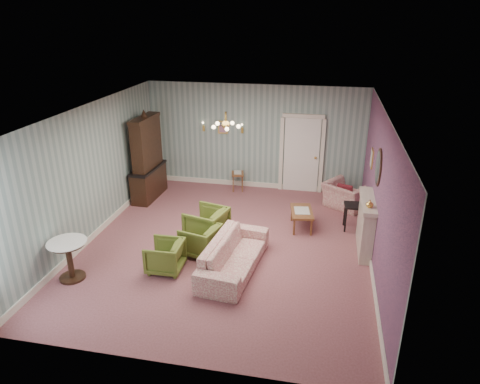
% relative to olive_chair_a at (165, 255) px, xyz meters
% --- Properties ---
extents(floor, '(7.00, 7.00, 0.00)m').
position_rel_olive_chair_a_xyz_m(floor, '(0.96, 1.18, -0.34)').
color(floor, '#92555B').
rests_on(floor, ground).
extents(ceiling, '(7.00, 7.00, 0.00)m').
position_rel_olive_chair_a_xyz_m(ceiling, '(0.96, 1.18, 2.56)').
color(ceiling, white).
rests_on(ceiling, ground).
extents(wall_back, '(6.00, 0.00, 6.00)m').
position_rel_olive_chair_a_xyz_m(wall_back, '(0.96, 4.68, 1.11)').
color(wall_back, gray).
rests_on(wall_back, ground).
extents(wall_front, '(6.00, 0.00, 6.00)m').
position_rel_olive_chair_a_xyz_m(wall_front, '(0.96, -2.32, 1.11)').
color(wall_front, gray).
rests_on(wall_front, ground).
extents(wall_left, '(0.00, 7.00, 7.00)m').
position_rel_olive_chair_a_xyz_m(wall_left, '(-2.04, 1.18, 1.11)').
color(wall_left, gray).
rests_on(wall_left, ground).
extents(wall_right, '(0.00, 7.00, 7.00)m').
position_rel_olive_chair_a_xyz_m(wall_right, '(3.96, 1.18, 1.11)').
color(wall_right, gray).
rests_on(wall_right, ground).
extents(wall_right_floral, '(0.00, 7.00, 7.00)m').
position_rel_olive_chair_a_xyz_m(wall_right_floral, '(3.94, 1.18, 1.11)').
color(wall_right_floral, '#BA5D81').
rests_on(wall_right_floral, ground).
extents(door, '(1.12, 0.12, 2.16)m').
position_rel_olive_chair_a_xyz_m(door, '(2.26, 4.64, 0.74)').
color(door, white).
rests_on(door, floor).
extents(olive_chair_a, '(0.63, 0.67, 0.68)m').
position_rel_olive_chair_a_xyz_m(olive_chair_a, '(0.00, 0.00, 0.00)').
color(olive_chair_a, '#5B6A25').
rests_on(olive_chair_a, floor).
extents(olive_chair_b, '(0.80, 0.83, 0.71)m').
position_rel_olive_chair_a_xyz_m(olive_chair_b, '(0.50, 0.73, 0.02)').
color(olive_chair_b, '#5B6A25').
rests_on(olive_chair_b, floor).
extents(olive_chair_c, '(0.92, 0.95, 0.81)m').
position_rel_olive_chair_a_xyz_m(olive_chair_c, '(0.46, 1.35, 0.07)').
color(olive_chair_c, '#5B6A25').
rests_on(olive_chair_c, floor).
extents(sofa_chintz, '(0.88, 2.23, 0.85)m').
position_rel_olive_chair_a_xyz_m(sofa_chintz, '(1.29, 0.30, 0.09)').
color(sofa_chintz, '#A54251').
rests_on(sofa_chintz, floor).
extents(wingback_chair, '(1.21, 1.11, 0.88)m').
position_rel_olive_chair_a_xyz_m(wingback_chair, '(3.49, 3.72, 0.10)').
color(wingback_chair, '#A54251').
rests_on(wingback_chair, floor).
extents(dresser, '(0.54, 1.42, 2.34)m').
position_rel_olive_chair_a_xyz_m(dresser, '(-1.69, 3.36, 0.83)').
color(dresser, black).
rests_on(dresser, floor).
extents(fireplace, '(0.30, 1.40, 1.16)m').
position_rel_olive_chair_a_xyz_m(fireplace, '(3.82, 1.58, 0.24)').
color(fireplace, beige).
rests_on(fireplace, floor).
extents(mantel_vase, '(0.15, 0.15, 0.15)m').
position_rel_olive_chair_a_xyz_m(mantel_vase, '(3.80, 1.18, 0.90)').
color(mantel_vase, gold).
rests_on(mantel_vase, fireplace).
extents(oval_mirror, '(0.04, 0.76, 0.84)m').
position_rel_olive_chair_a_xyz_m(oval_mirror, '(3.92, 1.58, 1.51)').
color(oval_mirror, white).
rests_on(oval_mirror, wall_right).
extents(framed_print, '(0.04, 0.34, 0.42)m').
position_rel_olive_chair_a_xyz_m(framed_print, '(3.93, 2.93, 1.26)').
color(framed_print, gold).
rests_on(framed_print, wall_right).
extents(coffee_table, '(0.61, 0.92, 0.44)m').
position_rel_olive_chair_a_xyz_m(coffee_table, '(2.46, 2.33, -0.12)').
color(coffee_table, brown).
rests_on(coffee_table, floor).
extents(side_table_black, '(0.44, 0.44, 0.62)m').
position_rel_olive_chair_a_xyz_m(side_table_black, '(3.61, 2.48, -0.03)').
color(side_table_black, black).
rests_on(side_table_black, floor).
extents(pedestal_table, '(0.87, 0.87, 0.79)m').
position_rel_olive_chair_a_xyz_m(pedestal_table, '(-1.63, -0.62, 0.06)').
color(pedestal_table, black).
rests_on(pedestal_table, floor).
extents(nesting_table, '(0.41, 0.48, 0.55)m').
position_rel_olive_chair_a_xyz_m(nesting_table, '(0.54, 4.33, -0.06)').
color(nesting_table, brown).
rests_on(nesting_table, floor).
extents(gilt_mirror_back, '(0.28, 0.06, 0.36)m').
position_rel_olive_chair_a_xyz_m(gilt_mirror_back, '(0.06, 4.64, 1.36)').
color(gilt_mirror_back, gold).
rests_on(gilt_mirror_back, wall_back).
extents(sconce_left, '(0.16, 0.12, 0.30)m').
position_rel_olive_chair_a_xyz_m(sconce_left, '(-0.49, 4.62, 1.36)').
color(sconce_left, gold).
rests_on(sconce_left, wall_back).
extents(sconce_right, '(0.16, 0.12, 0.30)m').
position_rel_olive_chair_a_xyz_m(sconce_right, '(0.61, 4.62, 1.36)').
color(sconce_right, gold).
rests_on(sconce_right, wall_back).
extents(chandelier, '(0.56, 0.56, 0.36)m').
position_rel_olive_chair_a_xyz_m(chandelier, '(0.96, 1.18, 2.29)').
color(chandelier, gold).
rests_on(chandelier, ceiling).
extents(burgundy_cushion, '(0.41, 0.28, 0.39)m').
position_rel_olive_chair_a_xyz_m(burgundy_cushion, '(3.44, 3.57, 0.14)').
color(burgundy_cushion, maroon).
rests_on(burgundy_cushion, wingback_chair).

